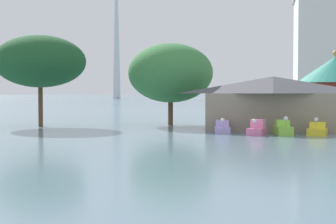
{
  "coord_description": "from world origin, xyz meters",
  "views": [
    {
      "loc": [
        12.17,
        -10.62,
        3.75
      ],
      "look_at": [
        5.8,
        21.49,
        2.5
      ],
      "focal_mm": 54.32,
      "sensor_mm": 36.0,
      "label": 1
    }
  ],
  "objects_px": {
    "distant_broadcast_tower": "(116,5)",
    "pedal_boat_lavender": "(222,128)",
    "shoreline_tree_tall_left": "(40,62)",
    "pedal_boat_pink": "(257,129)",
    "pedal_boat_lime": "(283,129)",
    "pedal_boat_yellow": "(317,130)",
    "boathouse": "(273,102)",
    "shoreline_tree_mid": "(171,73)",
    "green_roof_pavilion": "(335,87)"
  },
  "relations": [
    {
      "from": "shoreline_tree_mid",
      "to": "pedal_boat_lime",
      "type": "bearing_deg",
      "value": -42.79
    },
    {
      "from": "pedal_boat_lime",
      "to": "distant_broadcast_tower",
      "type": "relative_size",
      "value": 0.02
    },
    {
      "from": "pedal_boat_yellow",
      "to": "green_roof_pavilion",
      "type": "bearing_deg",
      "value": 177.79
    },
    {
      "from": "shoreline_tree_mid",
      "to": "pedal_boat_lavender",
      "type": "bearing_deg",
      "value": -56.43
    },
    {
      "from": "boathouse",
      "to": "shoreline_tree_tall_left",
      "type": "bearing_deg",
      "value": 178.45
    },
    {
      "from": "distant_broadcast_tower",
      "to": "green_roof_pavilion",
      "type": "bearing_deg",
      "value": -67.47
    },
    {
      "from": "distant_broadcast_tower",
      "to": "pedal_boat_lavender",
      "type": "bearing_deg",
      "value": -70.9
    },
    {
      "from": "pedal_boat_yellow",
      "to": "pedal_boat_lime",
      "type": "bearing_deg",
      "value": -69.88
    },
    {
      "from": "pedal_boat_yellow",
      "to": "distant_broadcast_tower",
      "type": "relative_size",
      "value": 0.02
    },
    {
      "from": "shoreline_tree_tall_left",
      "to": "distant_broadcast_tower",
      "type": "height_order",
      "value": "distant_broadcast_tower"
    },
    {
      "from": "pedal_boat_lime",
      "to": "green_roof_pavilion",
      "type": "xyz_separation_m",
      "value": [
        6.22,
        14.47,
        3.85
      ]
    },
    {
      "from": "pedal_boat_pink",
      "to": "green_roof_pavilion",
      "type": "relative_size",
      "value": 0.28
    },
    {
      "from": "boathouse",
      "to": "pedal_boat_yellow",
      "type": "bearing_deg",
      "value": -53.84
    },
    {
      "from": "pedal_boat_pink",
      "to": "pedal_boat_lavender",
      "type": "bearing_deg",
      "value": -100.9
    },
    {
      "from": "shoreline_tree_tall_left",
      "to": "pedal_boat_pink",
      "type": "bearing_deg",
      "value": -16.29
    },
    {
      "from": "pedal_boat_lavender",
      "to": "pedal_boat_pink",
      "type": "xyz_separation_m",
      "value": [
        3.25,
        -1.58,
        0.07
      ]
    },
    {
      "from": "pedal_boat_pink",
      "to": "pedal_boat_lime",
      "type": "xyz_separation_m",
      "value": [
        2.22,
        0.55,
        0.0
      ]
    },
    {
      "from": "green_roof_pavilion",
      "to": "shoreline_tree_mid",
      "type": "relative_size",
      "value": 0.91
    },
    {
      "from": "pedal_boat_yellow",
      "to": "green_roof_pavilion",
      "type": "xyz_separation_m",
      "value": [
        3.21,
        13.98,
        3.94
      ]
    },
    {
      "from": "distant_broadcast_tower",
      "to": "shoreline_tree_mid",
      "type": "bearing_deg",
      "value": -71.6
    },
    {
      "from": "pedal_boat_lime",
      "to": "boathouse",
      "type": "distance_m",
      "value": 6.25
    },
    {
      "from": "green_roof_pavilion",
      "to": "shoreline_tree_tall_left",
      "type": "relative_size",
      "value": 0.88
    },
    {
      "from": "shoreline_tree_tall_left",
      "to": "shoreline_tree_mid",
      "type": "xyz_separation_m",
      "value": [
        13.76,
        5.01,
        -1.19
      ]
    },
    {
      "from": "boathouse",
      "to": "shoreline_tree_mid",
      "type": "height_order",
      "value": "shoreline_tree_mid"
    },
    {
      "from": "pedal_boat_pink",
      "to": "distant_broadcast_tower",
      "type": "bearing_deg",
      "value": -145.31
    },
    {
      "from": "pedal_boat_yellow",
      "to": "distant_broadcast_tower",
      "type": "bearing_deg",
      "value": -148.51
    },
    {
      "from": "pedal_boat_yellow",
      "to": "boathouse",
      "type": "relative_size",
      "value": 0.22
    },
    {
      "from": "green_roof_pavilion",
      "to": "distant_broadcast_tower",
      "type": "bearing_deg",
      "value": 112.53
    },
    {
      "from": "pedal_boat_lavender",
      "to": "pedal_boat_lime",
      "type": "relative_size",
      "value": 0.91
    },
    {
      "from": "pedal_boat_lavender",
      "to": "boathouse",
      "type": "bearing_deg",
      "value": 128.85
    },
    {
      "from": "pedal_boat_yellow",
      "to": "shoreline_tree_mid",
      "type": "xyz_separation_m",
      "value": [
        -15.39,
        10.96,
        5.57
      ]
    },
    {
      "from": "distant_broadcast_tower",
      "to": "pedal_boat_yellow",
      "type": "bearing_deg",
      "value": -69.24
    },
    {
      "from": "pedal_boat_lime",
      "to": "green_roof_pavilion",
      "type": "height_order",
      "value": "green_roof_pavilion"
    },
    {
      "from": "distant_broadcast_tower",
      "to": "boathouse",
      "type": "bearing_deg",
      "value": -69.61
    },
    {
      "from": "pedal_boat_yellow",
      "to": "shoreline_tree_tall_left",
      "type": "bearing_deg",
      "value": -90.81
    },
    {
      "from": "shoreline_tree_tall_left",
      "to": "shoreline_tree_mid",
      "type": "height_order",
      "value": "shoreline_tree_tall_left"
    },
    {
      "from": "pedal_boat_lime",
      "to": "shoreline_tree_tall_left",
      "type": "xyz_separation_m",
      "value": [
        -26.14,
        6.45,
        6.66
      ]
    },
    {
      "from": "boathouse",
      "to": "shoreline_tree_mid",
      "type": "xyz_separation_m",
      "value": [
        -11.54,
        5.7,
        3.2
      ]
    },
    {
      "from": "shoreline_tree_tall_left",
      "to": "distant_broadcast_tower",
      "type": "bearing_deg",
      "value": 105.12
    },
    {
      "from": "pedal_boat_pink",
      "to": "shoreline_tree_mid",
      "type": "relative_size",
      "value": 0.25
    },
    {
      "from": "pedal_boat_lavender",
      "to": "distant_broadcast_tower",
      "type": "height_order",
      "value": "distant_broadcast_tower"
    },
    {
      "from": "pedal_boat_lavender",
      "to": "pedal_boat_lime",
      "type": "xyz_separation_m",
      "value": [
        5.46,
        -1.03,
        0.07
      ]
    },
    {
      "from": "pedal_boat_lavender",
      "to": "shoreline_tree_mid",
      "type": "height_order",
      "value": "shoreline_tree_mid"
    },
    {
      "from": "pedal_boat_lime",
      "to": "pedal_boat_yellow",
      "type": "bearing_deg",
      "value": 88.28
    },
    {
      "from": "pedal_boat_yellow",
      "to": "shoreline_tree_tall_left",
      "type": "distance_m",
      "value": 30.51
    },
    {
      "from": "boathouse",
      "to": "shoreline_tree_mid",
      "type": "distance_m",
      "value": 13.26
    },
    {
      "from": "green_roof_pavilion",
      "to": "shoreline_tree_tall_left",
      "type": "xyz_separation_m",
      "value": [
        -32.36,
        -8.03,
        2.81
      ]
    },
    {
      "from": "green_roof_pavilion",
      "to": "pedal_boat_lime",
      "type": "bearing_deg",
      "value": -113.25
    },
    {
      "from": "shoreline_tree_mid",
      "to": "distant_broadcast_tower",
      "type": "bearing_deg",
      "value": 108.4
    },
    {
      "from": "pedal_boat_lavender",
      "to": "shoreline_tree_mid",
      "type": "relative_size",
      "value": 0.27
    }
  ]
}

